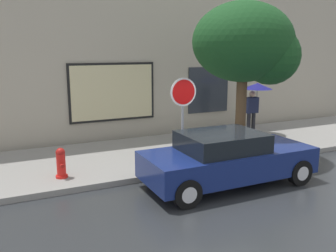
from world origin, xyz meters
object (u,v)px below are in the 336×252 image
object	(u,v)px
fire_hydrant	(61,163)
street_tree	(249,45)
pedestrian_with_umbrella	(256,93)
stop_sign	(183,104)
parked_car	(227,159)

from	to	relation	value
fire_hydrant	street_tree	distance (m)	6.13
pedestrian_with_umbrella	street_tree	xyz separation A→B (m)	(-1.93, -1.99, 1.68)
pedestrian_with_umbrella	street_tree	distance (m)	3.24
stop_sign	parked_car	bearing A→B (deg)	-72.18
parked_car	fire_hydrant	distance (m)	4.10
pedestrian_with_umbrella	stop_sign	distance (m)	4.67
street_tree	stop_sign	size ratio (longest dim) A/B	1.87
parked_car	fire_hydrant	world-z (taller)	parked_car
parked_car	fire_hydrant	size ratio (longest dim) A/B	5.58
parked_car	street_tree	world-z (taller)	street_tree
fire_hydrant	pedestrian_with_umbrella	size ratio (longest dim) A/B	0.40
fire_hydrant	stop_sign	distance (m)	3.49
parked_car	stop_sign	world-z (taller)	stop_sign
parked_car	pedestrian_with_umbrella	distance (m)	5.24
stop_sign	fire_hydrant	bearing A→B (deg)	173.21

